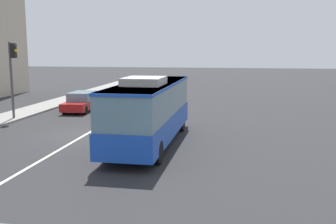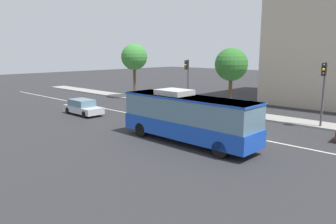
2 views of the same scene
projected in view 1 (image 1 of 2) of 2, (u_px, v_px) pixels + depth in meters
name	position (u px, v px, depth m)	size (l,w,h in m)	color
ground_plane	(85.00, 135.00, 21.89)	(160.00, 160.00, 0.00)	#28282B
lane_centre_line	(85.00, 135.00, 21.89)	(76.00, 0.16, 0.01)	silver
transit_bus	(150.00, 109.00, 19.65)	(10.03, 2.64, 3.46)	#1947B7
sedan_red	(82.00, 102.00, 30.36)	(4.58, 2.00, 1.46)	#B21919
traffic_light_mid_block	(13.00, 67.00, 26.02)	(0.33, 0.62, 5.20)	#47474C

